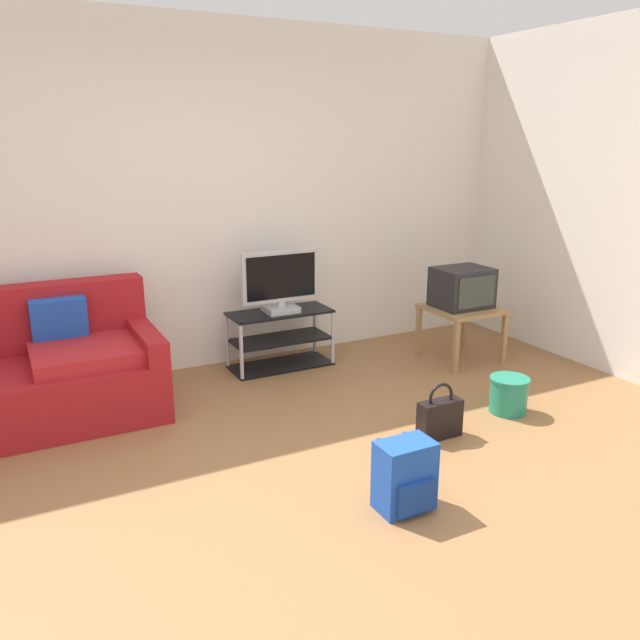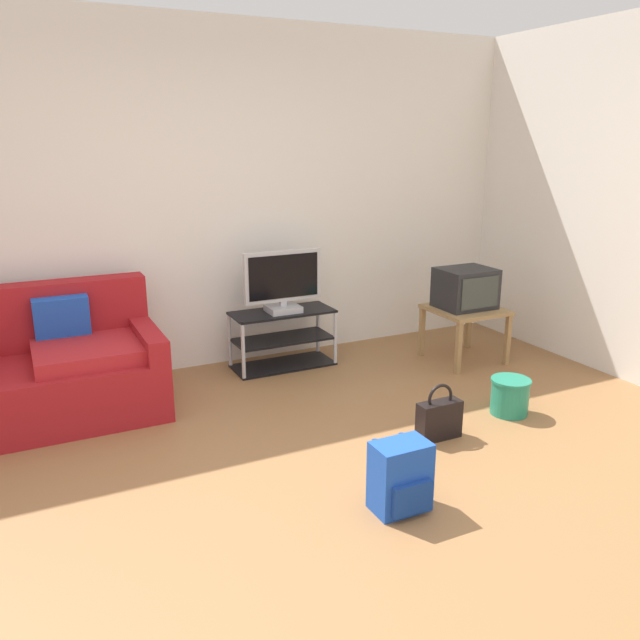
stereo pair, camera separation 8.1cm
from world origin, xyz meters
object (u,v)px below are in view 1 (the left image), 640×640
at_px(flat_tv, 280,282).
at_px(cleaning_bucket, 509,394).
at_px(tv_stand, 280,339).
at_px(side_table, 462,315).
at_px(backpack, 405,476).
at_px(crt_tv, 462,288).
at_px(handbag, 440,417).
at_px(couch, 8,378).

xyz_separation_m(flat_tv, cleaning_bucket, (1.02, -1.53, -0.58)).
distance_m(tv_stand, cleaning_bucket, 1.86).
bearing_deg(flat_tv, side_table, -19.52).
height_order(side_table, backpack, side_table).
height_order(tv_stand, crt_tv, crt_tv).
bearing_deg(backpack, side_table, 60.88).
height_order(handbag, cleaning_bucket, handbag).
xyz_separation_m(tv_stand, handbag, (0.36, -1.65, -0.10)).
bearing_deg(side_table, flat_tv, 160.48).
relative_size(tv_stand, crt_tv, 1.87).
distance_m(couch, side_table, 3.46).
relative_size(side_table, crt_tv, 1.27).
bearing_deg(flat_tv, couch, -175.30).
bearing_deg(crt_tv, tv_stand, 160.26).
relative_size(flat_tv, handbag, 1.78).
relative_size(tv_stand, backpack, 2.28).
bearing_deg(backpack, cleaning_bucket, 43.19).
bearing_deg(side_table, backpack, -135.78).
bearing_deg(handbag, tv_stand, 102.43).
height_order(couch, flat_tv, flat_tv).
distance_m(flat_tv, handbag, 1.76).
height_order(backpack, cleaning_bucket, backpack).
bearing_deg(tv_stand, backpack, -97.50).
distance_m(flat_tv, backpack, 2.27).
bearing_deg(backpack, couch, 147.11).
xyz_separation_m(tv_stand, side_table, (1.43, -0.53, 0.16)).
relative_size(handbag, cleaning_bucket, 1.36).
relative_size(flat_tv, cleaning_bucket, 2.41).
bearing_deg(tv_stand, cleaning_bucket, -56.68).
relative_size(crt_tv, backpack, 1.22).
xyz_separation_m(backpack, handbag, (0.65, 0.56, -0.04)).
xyz_separation_m(flat_tv, backpack, (-0.29, -2.18, -0.54)).
xyz_separation_m(flat_tv, handbag, (0.36, -1.62, -0.58)).
bearing_deg(side_table, crt_tv, 90.00).
distance_m(backpack, cleaning_bucket, 1.47).
xyz_separation_m(side_table, cleaning_bucket, (-0.41, -1.02, -0.26)).
bearing_deg(couch, cleaning_bucket, -24.23).
xyz_separation_m(tv_stand, backpack, (-0.29, -2.21, -0.06)).
height_order(couch, cleaning_bucket, couch).
distance_m(couch, cleaning_bucket, 3.33).
bearing_deg(tv_stand, flat_tv, -90.00).
distance_m(couch, handbag, 2.79).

